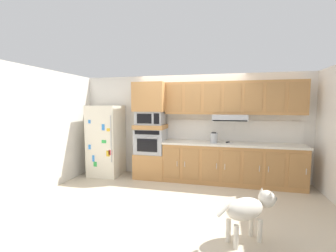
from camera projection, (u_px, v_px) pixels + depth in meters
ground_plane at (183, 191)px, 4.65m from camera, size 9.60×9.60×0.00m
back_kitchen_wall at (191, 126)px, 5.61m from camera, size 6.20×0.12×2.50m
side_panel_left at (63, 128)px, 5.19m from camera, size 0.12×7.10×2.50m
refrigerator at (106, 140)px, 5.71m from camera, size 0.76×0.73×1.76m
oven_base_cabinet at (151, 165)px, 5.56m from camera, size 0.74×0.62×0.60m
built_in_oven at (151, 141)px, 5.51m from camera, size 0.70×0.62×0.60m
appliance_mid_shelf at (151, 127)px, 5.48m from camera, size 0.74×0.62×0.10m
microwave at (151, 118)px, 5.45m from camera, size 0.64×0.54×0.32m
appliance_upper_cabinet at (151, 97)px, 5.41m from camera, size 0.74×0.62×0.68m
lower_cabinet_run at (231, 164)px, 5.10m from camera, size 3.04×0.63×0.88m
countertop_slab at (231, 144)px, 5.07m from camera, size 3.08×0.64×0.04m
backsplash_panel at (231, 131)px, 5.32m from camera, size 3.08×0.02×0.50m
upper_cabinet_with_hood at (232, 99)px, 5.09m from camera, size 3.04×0.48×0.88m
screwdriver at (228, 142)px, 5.11m from camera, size 0.17×0.17×0.03m
electric_kettle at (214, 138)px, 5.10m from camera, size 0.17×0.17×0.24m
dog at (249, 208)px, 2.92m from camera, size 0.82×0.62×0.65m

